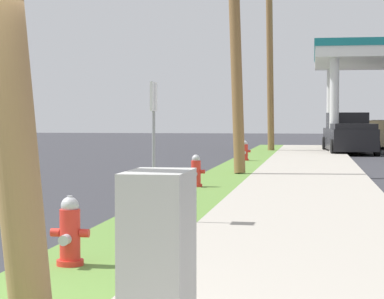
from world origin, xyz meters
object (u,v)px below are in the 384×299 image
Objects in this scene: utility_pole_midground at (235,12)px; truck_black_at_forecourt at (349,135)px; utility_cabinet at (158,270)px; car_tan_by_near_pump at (378,135)px; fire_hydrant_nearest at (70,235)px; street_sign_post at (154,122)px; fire_hydrant_second at (196,173)px; utility_pole_background at (270,42)px; fire_hydrant_third at (245,152)px.

utility_pole_midground reaches higher than truck_black_at_forecourt.
car_tan_by_near_pump is (4.62, 38.98, 0.03)m from utility_cabinet.
street_sign_post reaches higher than fire_hydrant_nearest.
street_sign_post reaches higher than truck_black_at_forecourt.
truck_black_at_forecourt is at bearing 77.49° from fire_hydrant_second.
utility_pole_background is 9.89m from car_tan_by_near_pump.
car_tan_by_near_pump is (5.88, 22.04, -4.02)m from utility_pole_midground.
fire_hydrant_third is 0.07× the size of utility_pole_background.
truck_black_at_forecourt is (3.94, 14.84, -3.83)m from utility_pole_midground.
fire_hydrant_nearest is 29.27m from truck_black_at_forecourt.
fire_hydrant_third is 0.08× the size of utility_pole_midground.
fire_hydrant_third is (0.04, 20.37, 0.00)m from fire_hydrant_nearest.
utility_pole_background is 5.97m from truck_black_at_forecourt.
utility_pole_midground is (0.39, 4.70, 4.30)m from fire_hydrant_second.
car_tan_by_near_pump is (6.13, 15.77, 0.28)m from fire_hydrant_third.
utility_pole_background is 26.35m from street_sign_post.
utility_pole_background is at bearing 92.01° from utility_cabinet.
fire_hydrant_third is 10.54m from utility_pole_background.
fire_hydrant_nearest is 0.13× the size of truck_black_at_forecourt.
street_sign_post is at bearing -99.14° from truck_black_at_forecourt.
fire_hydrant_nearest is 1.00× the size of fire_hydrant_second.
utility_cabinet is 0.22× the size of truck_black_at_forecourt.
utility_pole_background is 2.31× the size of car_tan_by_near_pump.
fire_hydrant_third is 16.92m from car_tan_by_near_pump.
fire_hydrant_nearest is at bearing -90.80° from utility_pole_background.
fire_hydrant_second is 20.02m from truck_black_at_forecourt.
truck_black_at_forecourt is (4.24, 28.95, 0.47)m from fire_hydrant_nearest.
fire_hydrant_third is at bearing 92.28° from utility_pole_midground.
fire_hydrant_nearest is at bearing -92.44° from street_sign_post.
truck_black_at_forecourt reaches higher than fire_hydrant_third.
utility_pole_background is 1.89× the size of truck_black_at_forecourt.
fire_hydrant_third is (0.15, 10.96, 0.00)m from fire_hydrant_second.
fire_hydrant_second is 20.85m from utility_pole_background.
utility_pole_midground is 2.00× the size of car_tan_by_near_pump.
fire_hydrant_nearest is 9.41m from fire_hydrant_second.
fire_hydrant_second is 0.35× the size of street_sign_post.
fire_hydrant_second is at bearing -102.51° from truck_black_at_forecourt.
utility_pole_midground is at bearing 88.81° from fire_hydrant_nearest.
utility_cabinet is (1.51, -23.21, 0.24)m from fire_hydrant_third.
utility_cabinet is (1.14, -32.48, -4.76)m from utility_pole_background.
fire_hydrant_nearest is at bearing 118.64° from utility_cabinet.
utility_cabinet is (1.26, -16.95, -4.06)m from utility_pole_midground.
fire_hydrant_second is at bearing 97.68° from utility_cabinet.
utility_pole_background is 8.57× the size of utility_cabinet.
utility_pole_midground is at bearing 89.24° from street_sign_post.
truck_black_at_forecourt is at bearing -10.24° from utility_pole_background.
car_tan_by_near_pump is 0.82× the size of truck_black_at_forecourt.
car_tan_by_near_pump is (6.17, 36.15, 0.28)m from fire_hydrant_nearest.
fire_hydrant_nearest is at bearing -99.69° from car_tan_by_near_pump.
car_tan_by_near_pump reaches higher than utility_cabinet.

